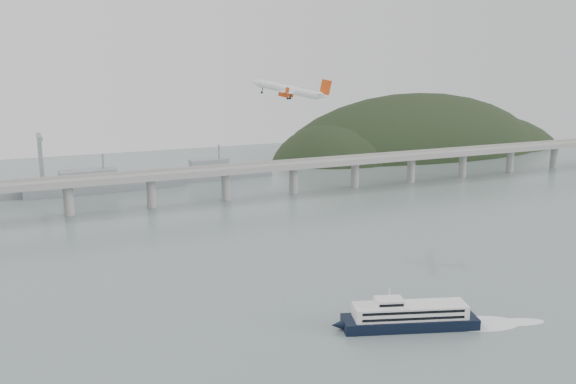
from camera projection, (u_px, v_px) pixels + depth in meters
name	position (u px, v px, depth m)	size (l,w,h in m)	color
ground	(350.00, 316.00, 224.20)	(900.00, 900.00, 0.00)	slate
bridge	(195.00, 177.00, 397.97)	(800.00, 22.00, 23.90)	gray
headland	(426.00, 169.00, 638.69)	(365.00, 155.00, 156.00)	black
ferry	(410.00, 316.00, 214.36)	(75.75, 32.42, 14.77)	black
airliner	(290.00, 90.00, 271.06)	(32.02, 30.12, 10.06)	white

